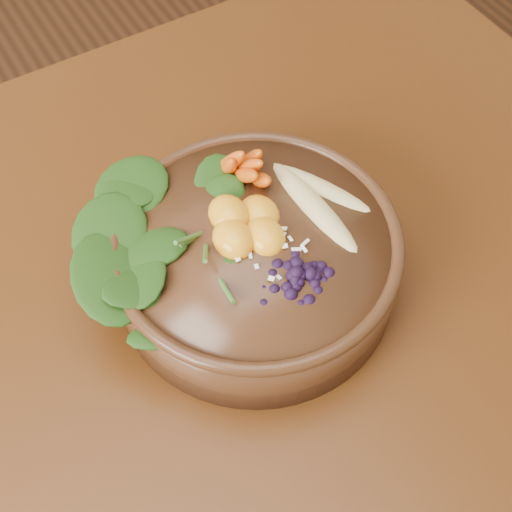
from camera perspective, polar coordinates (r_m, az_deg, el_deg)
dining_table at (r=0.78m, az=-19.67°, el=-17.25°), size 1.60×0.90×0.75m
stoneware_bowl at (r=0.70m, az=-0.00°, el=-0.47°), size 0.31×0.31×0.07m
kale_heap at (r=0.67m, az=-5.96°, el=3.75°), size 0.20×0.18×0.04m
carrot_cluster at (r=0.70m, az=-0.48°, el=9.17°), size 0.06×0.06×0.08m
banana_halves at (r=0.69m, az=5.10°, el=5.44°), size 0.09×0.16×0.03m
mandarin_cluster at (r=0.66m, az=-0.77°, el=3.15°), size 0.09×0.10×0.03m
blueberry_pile at (r=0.63m, az=3.39°, el=-0.88°), size 0.14×0.11×0.04m
coconut_flakes at (r=0.66m, az=1.15°, el=0.54°), size 0.09×0.08×0.01m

